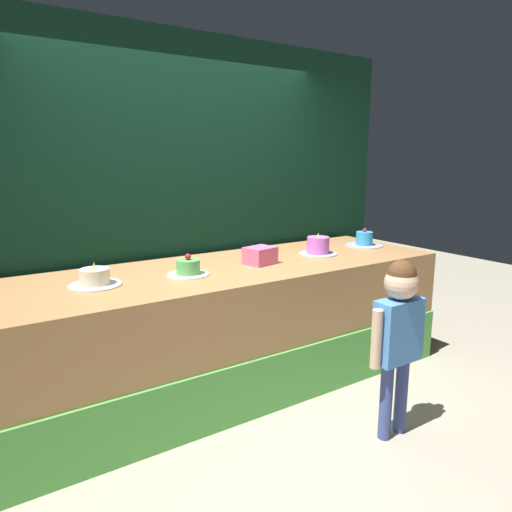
{
  "coord_description": "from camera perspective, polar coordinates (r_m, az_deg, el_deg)",
  "views": [
    {
      "loc": [
        -1.61,
        -2.38,
        1.72
      ],
      "look_at": [
        0.16,
        0.32,
        1.04
      ],
      "focal_mm": 32.5,
      "sensor_mm": 36.0,
      "label": 1
    }
  ],
  "objects": [
    {
      "name": "cake_far_right",
      "position": [
        4.36,
        13.19,
        1.89
      ],
      "size": [
        0.34,
        0.34,
        0.16
      ],
      "color": "silver",
      "rests_on": "stage_platform"
    },
    {
      "name": "curtain_backdrop",
      "position": [
        3.92,
        -8.92,
        6.4
      ],
      "size": [
        4.19,
        0.08,
        2.7
      ],
      "primitive_type": "cube",
      "color": "black",
      "rests_on": "ground_plane"
    },
    {
      "name": "stage_platform",
      "position": [
        3.55,
        -4.11,
        -8.78
      ],
      "size": [
        3.57,
        1.09,
        0.93
      ],
      "color": "#B27F4C",
      "rests_on": "ground_plane"
    },
    {
      "name": "cake_center_right",
      "position": [
        3.9,
        7.64,
        1.16
      ],
      "size": [
        0.32,
        0.32,
        0.18
      ],
      "color": "silver",
      "rests_on": "stage_platform"
    },
    {
      "name": "cake_far_left",
      "position": [
        3.09,
        -19.2,
        -2.62
      ],
      "size": [
        0.33,
        0.33,
        0.16
      ],
      "color": "silver",
      "rests_on": "stage_platform"
    },
    {
      "name": "cake_center_left",
      "position": [
        3.21,
        -8.34,
        -1.51
      ],
      "size": [
        0.29,
        0.29,
        0.15
      ],
      "color": "white",
      "rests_on": "stage_platform"
    },
    {
      "name": "ground_plane",
      "position": [
        3.35,
        0.72,
        -18.98
      ],
      "size": [
        12.0,
        12.0,
        0.0
      ],
      "primitive_type": "plane",
      "color": "#ADA38E"
    },
    {
      "name": "child_figure",
      "position": [
        2.95,
        17.13,
        -8.11
      ],
      "size": [
        0.44,
        0.2,
        1.14
      ],
      "color": "#3F4C8C",
      "rests_on": "ground_plane"
    },
    {
      "name": "pink_box",
      "position": [
        3.51,
        0.5,
        0.06
      ],
      "size": [
        0.25,
        0.22,
        0.13
      ],
      "primitive_type": "cube",
      "rotation": [
        0.0,
        0.0,
        0.22
      ],
      "color": "pink",
      "rests_on": "stage_platform"
    }
  ]
}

